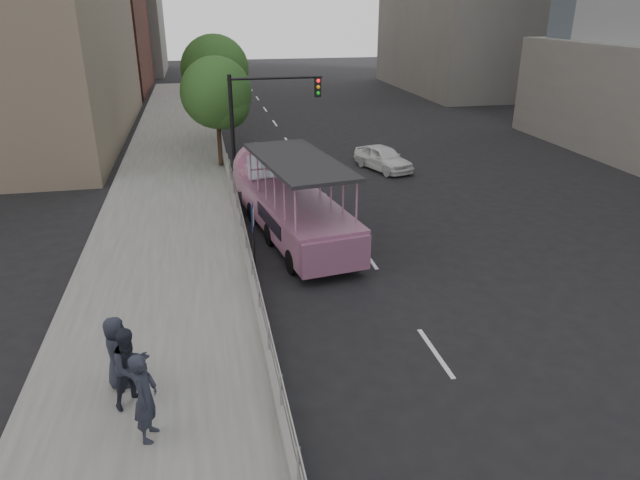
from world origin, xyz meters
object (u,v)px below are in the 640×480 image
(street_tree_near, at_px, (218,96))
(traffic_signal, at_px, (258,113))
(duck_boat, at_px, (288,202))
(pedestrian_near, at_px, (145,397))
(parking_sign, at_px, (253,232))
(pedestrian_far, at_px, (117,352))
(pedestrian_mid, at_px, (131,367))
(car, at_px, (383,158))
(street_tree_far, at_px, (217,72))

(street_tree_near, bearing_deg, traffic_signal, -65.02)
(duck_boat, height_order, pedestrian_near, duck_boat)
(parking_sign, height_order, traffic_signal, traffic_signal)
(pedestrian_far, bearing_deg, duck_boat, -35.17)
(street_tree_near, bearing_deg, pedestrian_near, -96.80)
(pedestrian_near, xyz_separation_m, pedestrian_mid, (-0.37, 1.13, -0.04))
(car, distance_m, traffic_signal, 7.41)
(duck_boat, xyz_separation_m, pedestrian_far, (-5.09, -9.02, -0.03))
(pedestrian_mid, distance_m, street_tree_near, 19.15)
(pedestrian_mid, relative_size, street_tree_far, 0.27)
(street_tree_far, bearing_deg, pedestrian_far, -97.78)
(car, xyz_separation_m, street_tree_near, (-8.15, 1.50, 3.19))
(parking_sign, bearing_deg, car, 55.65)
(pedestrian_mid, distance_m, street_tree_far, 25.14)
(duck_boat, relative_size, car, 2.58)
(pedestrian_near, bearing_deg, street_tree_far, 6.31)
(pedestrian_mid, bearing_deg, street_tree_far, 44.22)
(traffic_signal, xyz_separation_m, street_tree_far, (-1.40, 9.43, 0.81))
(street_tree_near, relative_size, street_tree_far, 0.89)
(pedestrian_near, height_order, pedestrian_far, pedestrian_near)
(pedestrian_mid, xyz_separation_m, traffic_signal, (4.34, 15.34, 2.32))
(parking_sign, height_order, street_tree_far, street_tree_far)
(car, distance_m, pedestrian_near, 21.21)
(duck_boat, height_order, traffic_signal, traffic_signal)
(pedestrian_near, distance_m, pedestrian_far, 1.97)
(car, relative_size, pedestrian_near, 2.01)
(duck_boat, relative_size, pedestrian_far, 5.80)
(street_tree_near, bearing_deg, car, -10.42)
(duck_boat, distance_m, pedestrian_mid, 10.82)
(pedestrian_far, height_order, traffic_signal, traffic_signal)
(duck_boat, bearing_deg, car, 50.84)
(duck_boat, relative_size, parking_sign, 3.84)
(pedestrian_near, bearing_deg, duck_boat, -9.98)
(pedestrian_near, distance_m, street_tree_far, 26.21)
(car, bearing_deg, pedestrian_mid, -141.71)
(duck_boat, bearing_deg, parking_sign, -113.18)
(duck_boat, distance_m, traffic_signal, 6.10)
(car, relative_size, pedestrian_mid, 2.11)
(street_tree_near, bearing_deg, parking_sign, -88.48)
(car, bearing_deg, parking_sign, -143.82)
(pedestrian_near, relative_size, parking_sign, 0.74)
(pedestrian_far, relative_size, street_tree_far, 0.26)
(street_tree_near, distance_m, street_tree_far, 6.02)
(car, relative_size, street_tree_near, 0.65)
(pedestrian_far, xyz_separation_m, street_tree_far, (3.29, 24.07, 3.18))
(pedestrian_near, bearing_deg, pedestrian_far, 33.44)
(pedestrian_near, bearing_deg, street_tree_near, 5.18)
(pedestrian_mid, xyz_separation_m, pedestrian_far, (-0.35, 0.70, -0.06))
(car, xyz_separation_m, street_tree_far, (-7.95, 7.50, 3.68))
(car, bearing_deg, pedestrian_near, -139.24)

